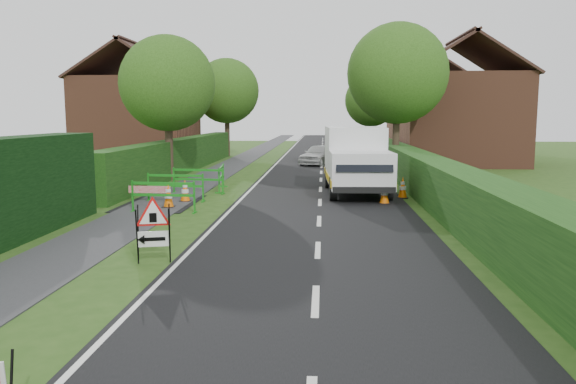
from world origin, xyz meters
name	(u,v)px	position (x,y,z in m)	size (l,w,h in m)	color
ground	(146,320)	(0.00, 0.00, 0.00)	(120.00, 120.00, 0.00)	#254714
road_surface	(322,155)	(2.50, 35.00, 0.00)	(6.00, 90.00, 0.02)	black
footpath	(250,155)	(-3.00, 35.00, 0.01)	(2.00, 90.00, 0.02)	#2D2D30
hedge_west_far	(183,172)	(-5.00, 22.00, 0.00)	(1.00, 24.00, 1.80)	#14380F
hedge_east	(415,187)	(6.50, 16.00, 0.00)	(1.20, 50.00, 1.50)	#14380F
house_west	(139,117)	(-10.00, 30.00, 2.90)	(7.50, 7.40, 7.88)	brown
house_east_a	(458,118)	(11.00, 28.00, 2.90)	(7.50, 7.40, 7.88)	brown
house_east_b	(432,117)	(12.00, 42.00, 2.90)	(7.50, 7.40, 7.88)	brown
tree_nw	(167,84)	(-4.60, 18.00, 4.48)	(4.40, 4.40, 6.70)	#2D2116
tree_ne	(397,74)	(6.40, 22.00, 5.17)	(5.20, 5.20, 7.79)	#2D2116
tree_fw	(227,91)	(-4.60, 34.00, 4.83)	(4.80, 4.80, 7.24)	#2D2116
tree_fe	(371,101)	(6.40, 38.00, 4.22)	(4.20, 4.20, 6.33)	#2D2116
triangle_sign	(151,225)	(-0.87, 3.12, 0.82)	(0.98, 0.98, 1.18)	black
works_van	(356,159)	(3.87, 14.05, 1.36)	(2.45, 5.73, 2.57)	silver
traffic_cone_0	(385,193)	(4.72, 11.43, 0.39)	(0.38, 0.38, 0.79)	black
traffic_cone_1	(403,188)	(5.53, 12.84, 0.39)	(0.38, 0.38, 0.79)	black
traffic_cone_2	(376,179)	(4.84, 15.76, 0.39)	(0.38, 0.38, 0.79)	black
traffic_cone_3	(168,196)	(-2.50, 10.20, 0.39)	(0.38, 0.38, 0.79)	black
traffic_cone_4	(185,191)	(-2.26, 11.50, 0.39)	(0.38, 0.38, 0.79)	black
ped_barrier_0	(163,193)	(-2.39, 9.25, 0.63)	(2.08, 0.46, 1.00)	#167B17
ped_barrier_1	(175,184)	(-2.62, 11.56, 0.63)	(2.08, 0.48, 1.00)	#167B17
ped_barrier_2	(198,177)	(-2.27, 13.62, 0.63)	(2.09, 0.59, 1.00)	#167B17
ped_barrier_3	(221,175)	(-1.55, 14.70, 0.63)	(0.54, 2.08, 1.00)	#167B17
redwhite_plank	(150,202)	(-3.47, 11.29, 0.00)	(1.50, 0.04, 0.25)	red
hatchback_car	(319,154)	(2.34, 26.88, 0.63)	(1.50, 3.73, 1.27)	silver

